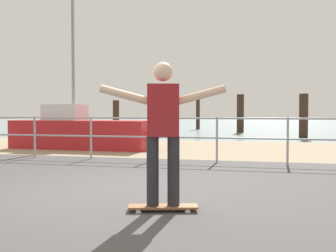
{
  "coord_description": "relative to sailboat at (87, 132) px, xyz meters",
  "views": [
    {
      "loc": [
        2.18,
        -5.01,
        1.17
      ],
      "look_at": [
        0.57,
        2.0,
        0.9
      ],
      "focal_mm": 40.86,
      "sensor_mm": 36.0,
      "label": 1
    }
  ],
  "objects": [
    {
      "name": "skateboarder",
      "position": [
        4.12,
        -6.83,
        0.5
      ],
      "size": [
        1.42,
        0.45,
        1.65
      ],
      "color": "#26262B",
      "rests_on": "skateboard"
    },
    {
      "name": "groyne_post_1",
      "position": [
        1.47,
        13.77,
        0.54
      ],
      "size": [
        0.25,
        0.25,
        2.12
      ],
      "primitive_type": "cylinder",
      "color": "#332319",
      "rests_on": "ground"
    },
    {
      "name": "beach_strip",
      "position": [
        2.97,
        0.93,
        -0.52
      ],
      "size": [
        24.0,
        6.0,
        0.04
      ],
      "primitive_type": "cube",
      "color": "tan",
      "rests_on": "ground"
    },
    {
      "name": "sailboat",
      "position": [
        0.0,
        0.0,
        0.0
      ],
      "size": [
        4.99,
        1.57,
        5.06
      ],
      "color": "#B21E23",
      "rests_on": "ground"
    },
    {
      "name": "groyne_post_0",
      "position": [
        -1.4,
        6.28,
        0.34
      ],
      "size": [
        0.3,
        0.3,
        1.72
      ],
      "primitive_type": "cylinder",
      "color": "#332319",
      "rests_on": "ground"
    },
    {
      "name": "ground_plane",
      "position": [
        2.97,
        -7.07,
        -0.52
      ],
      "size": [
        24.0,
        10.0,
        0.04
      ],
      "primitive_type": "cube",
      "color": "#474444",
      "rests_on": "ground"
    },
    {
      "name": "railing_fence",
      "position": [
        2.02,
        -2.47,
        0.18
      ],
      "size": [
        13.8,
        0.05,
        1.05
      ],
      "color": "#9EA0A5",
      "rests_on": "ground"
    },
    {
      "name": "skateboard",
      "position": [
        4.12,
        -6.83,
        -0.45
      ],
      "size": [
        0.82,
        0.39,
        0.08
      ],
      "color": "brown",
      "rests_on": "ground"
    },
    {
      "name": "sea_surface",
      "position": [
        2.97,
        28.93,
        -0.52
      ],
      "size": [
        72.0,
        50.0,
        0.04
      ],
      "primitive_type": "cube",
      "color": "#849EA3",
      "rests_on": "ground"
    },
    {
      "name": "groyne_post_2",
      "position": [
        4.33,
        10.32,
        0.54
      ],
      "size": [
        0.39,
        0.39,
        2.13
      ],
      "primitive_type": "cylinder",
      "color": "#332319",
      "rests_on": "ground"
    },
    {
      "name": "groyne_post_3",
      "position": [
        7.2,
        6.54,
        0.46
      ],
      "size": [
        0.38,
        0.38,
        1.96
      ],
      "primitive_type": "cylinder",
      "color": "#332319",
      "rests_on": "ground"
    }
  ]
}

